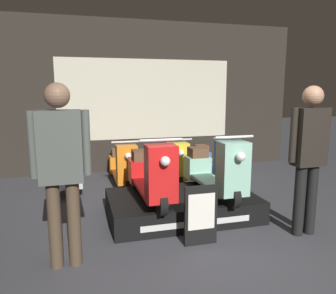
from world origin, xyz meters
TOP-DOWN VIEW (x-y plane):
  - ground_plane at (0.00, 0.00)m, footprint 30.00×30.00m
  - shop_wall_back at (0.00, 4.05)m, footprint 6.80×0.09m
  - display_platform at (-0.09, 1.18)m, footprint 2.03×1.24m
  - scooter_display_left at (-0.54, 1.12)m, footprint 0.50×1.66m
  - scooter_display_right at (0.37, 1.12)m, footprint 0.50×1.66m
  - scooter_backrow_0 at (-1.60, 2.99)m, footprint 0.50×1.66m
  - scooter_backrow_1 at (-0.68, 2.99)m, footprint 0.50×1.66m
  - scooter_backrow_2 at (0.24, 2.99)m, footprint 0.50×1.66m
  - scooter_backrow_3 at (1.15, 2.99)m, footprint 0.50×1.66m
  - person_left_browsing at (-1.62, 0.23)m, footprint 0.57×0.24m
  - person_right_browsing at (1.18, 0.23)m, footprint 0.53×0.24m
  - price_sign_board at (-0.15, 0.29)m, footprint 0.39×0.04m

SIDE VIEW (x-z plane):
  - ground_plane at x=0.00m, z-range 0.00..0.00m
  - display_platform at x=-0.09m, z-range 0.00..0.30m
  - scooter_backrow_0 at x=-1.60m, z-range -0.11..0.80m
  - scooter_backrow_1 at x=-0.68m, z-range -0.11..0.80m
  - scooter_backrow_2 at x=0.24m, z-range -0.11..0.80m
  - scooter_backrow_3 at x=1.15m, z-range -0.11..0.80m
  - price_sign_board at x=-0.15m, z-range 0.00..0.70m
  - scooter_display_left at x=-0.54m, z-range 0.19..1.10m
  - scooter_display_right at x=0.37m, z-range 0.19..1.10m
  - person_right_browsing at x=1.18m, z-range 0.15..1.96m
  - person_left_browsing at x=-1.62m, z-range 0.17..1.99m
  - shop_wall_back at x=0.00m, z-range 0.00..3.20m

